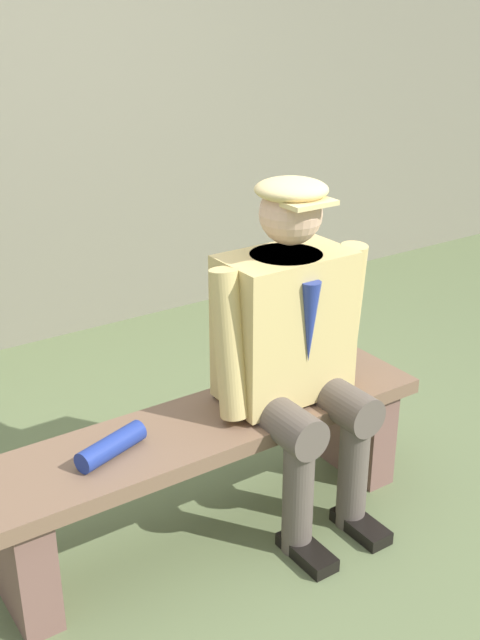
# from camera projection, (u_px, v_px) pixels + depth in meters

# --- Properties ---
(ground_plane) EXTENTS (30.00, 30.00, 0.00)m
(ground_plane) POSITION_uv_depth(u_px,v_px,m) (212.00, 528.00, 2.88)
(ground_plane) COLOR #5F6D44
(bench) EXTENTS (1.67, 0.39, 0.47)m
(bench) POSITION_uv_depth(u_px,v_px,m) (210.00, 454.00, 2.76)
(bench) COLOR brown
(bench) RESTS_ON ground
(seated_man) EXTENTS (0.63, 0.58, 1.29)m
(seated_man) POSITION_uv_depth(u_px,v_px,m) (294.00, 340.00, 2.73)
(seated_man) COLOR tan
(seated_man) RESTS_ON ground
(rolled_magazine) EXTENTS (0.27, 0.15, 0.07)m
(rolled_magazine) POSITION_uv_depth(u_px,v_px,m) (111.00, 446.00, 2.48)
(rolled_magazine) COLOR navy
(rolled_magazine) RESTS_ON bench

